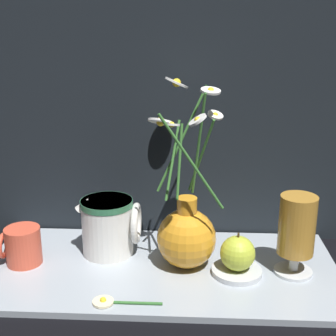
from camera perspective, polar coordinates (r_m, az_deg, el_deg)
The scene contains 9 objects.
ground_plane at distance 0.93m, azimuth -0.94°, elevation -12.54°, with size 6.00×6.00×0.00m, color black.
shelf at distance 0.93m, azimuth -0.95°, elevation -12.22°, with size 0.68×0.32×0.01m.
vase_with_flowers at distance 0.90m, azimuth 2.25°, elevation -7.81°, with size 0.16×0.25×0.35m.
yellow_mug at distance 0.96m, azimuth -17.35°, elevation -9.00°, with size 0.08×0.07×0.07m.
ceramic_pitcher at distance 0.95m, azimuth -7.22°, elevation -6.78°, with size 0.13×0.10×0.12m.
tea_glass at distance 0.89m, azimuth 15.43°, elevation -7.13°, with size 0.07×0.07×0.15m.
saucer_plate at distance 0.91m, azimuth 8.37°, elevation -12.35°, with size 0.09×0.09×0.01m.
orange_fruit at distance 0.89m, azimuth 8.48°, elevation -10.24°, with size 0.07×0.07×0.07m.
loose_daisy at distance 0.82m, azimuth -6.92°, elevation -15.89°, with size 0.12×0.04×0.01m.
Camera 1 is at (0.06, -0.80, 0.46)m, focal length 50.00 mm.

